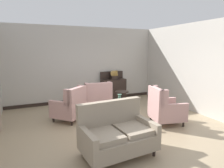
# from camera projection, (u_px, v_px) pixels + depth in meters

# --- Properties ---
(ground) EXTENTS (8.65, 8.65, 0.00)m
(ground) POSITION_uv_depth(u_px,v_px,m) (118.00, 129.00, 5.15)
(ground) COLOR #9E896B
(wall_back) EXTENTS (6.12, 0.08, 2.93)m
(wall_back) POSITION_uv_depth(u_px,v_px,m) (84.00, 65.00, 7.67)
(wall_back) COLOR #BCB7AD
(wall_back) RESTS_ON ground
(wall_right) EXTENTS (0.08, 4.32, 2.93)m
(wall_right) POSITION_uv_depth(u_px,v_px,m) (182.00, 67.00, 6.91)
(wall_right) COLOR #BCB7AD
(wall_right) RESTS_ON ground
(baseboard_back) EXTENTS (5.96, 0.03, 0.12)m
(baseboard_back) POSITION_uv_depth(u_px,v_px,m) (86.00, 100.00, 7.87)
(baseboard_back) COLOR black
(baseboard_back) RESTS_ON ground
(coffee_table) EXTENTS (0.88, 0.88, 0.52)m
(coffee_table) POSITION_uv_depth(u_px,v_px,m) (119.00, 111.00, 5.29)
(coffee_table) COLOR black
(coffee_table) RESTS_ON ground
(porcelain_vase) EXTENTS (0.17, 0.17, 0.36)m
(porcelain_vase) POSITION_uv_depth(u_px,v_px,m) (120.00, 101.00, 5.27)
(porcelain_vase) COLOR #4C7A66
(porcelain_vase) RESTS_ON coffee_table
(settee) EXTENTS (1.47, 0.96, 1.03)m
(settee) POSITION_uv_depth(u_px,v_px,m) (117.00, 134.00, 3.83)
(settee) COLOR gray
(settee) RESTS_ON ground
(armchair_foreground_right) EXTENTS (0.92, 0.94, 1.04)m
(armchair_foreground_right) POSITION_uv_depth(u_px,v_px,m) (97.00, 100.00, 6.40)
(armchair_foreground_right) COLOR tan
(armchair_foreground_right) RESTS_ON ground
(armchair_near_window) EXTENTS (0.99, 0.92, 1.04)m
(armchair_near_window) POSITION_uv_depth(u_px,v_px,m) (164.00, 108.00, 5.43)
(armchair_near_window) COLOR tan
(armchair_near_window) RESTS_ON ground
(armchair_beside_settee) EXTENTS (1.09, 1.10, 1.01)m
(armchair_beside_settee) POSITION_uv_depth(u_px,v_px,m) (71.00, 106.00, 5.66)
(armchair_beside_settee) COLOR tan
(armchair_beside_settee) RESTS_ON ground
(side_table) EXTENTS (0.45, 0.45, 0.69)m
(side_table) POSITION_uv_depth(u_px,v_px,m) (122.00, 100.00, 6.51)
(side_table) COLOR black
(side_table) RESTS_ON ground
(sideboard) EXTENTS (1.00, 0.39, 1.17)m
(sideboard) POSITION_uv_depth(u_px,v_px,m) (113.00, 88.00, 8.02)
(sideboard) COLOR black
(sideboard) RESTS_ON ground
(gramophone) EXTENTS (0.38, 0.47, 0.51)m
(gramophone) POSITION_uv_depth(u_px,v_px,m) (115.00, 73.00, 7.85)
(gramophone) COLOR black
(gramophone) RESTS_ON sideboard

